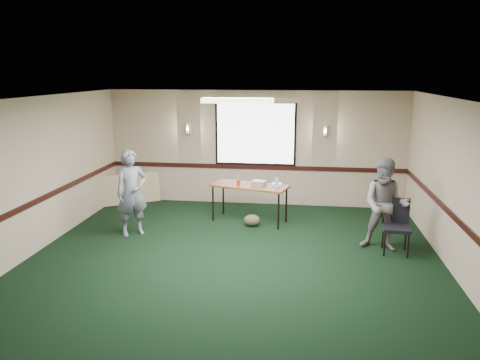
# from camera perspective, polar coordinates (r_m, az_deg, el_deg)

# --- Properties ---
(ground) EXTENTS (8.00, 8.00, 0.00)m
(ground) POSITION_cam_1_polar(r_m,az_deg,el_deg) (7.62, -1.35, -11.05)
(ground) COLOR black
(ground) RESTS_ON ground
(room_shell) EXTENTS (8.00, 8.02, 8.00)m
(room_shell) POSITION_cam_1_polar(r_m,az_deg,el_deg) (9.18, 0.70, 3.46)
(room_shell) COLOR #C9AE91
(room_shell) RESTS_ON ground
(folding_table) EXTENTS (1.71, 1.04, 0.80)m
(folding_table) POSITION_cam_1_polar(r_m,az_deg,el_deg) (9.80, 1.17, -0.94)
(folding_table) COLOR brown
(folding_table) RESTS_ON ground
(projector) EXTENTS (0.33, 0.30, 0.09)m
(projector) POSITION_cam_1_polar(r_m,az_deg,el_deg) (9.77, 2.32, -0.37)
(projector) COLOR gray
(projector) RESTS_ON folding_table
(game_console) EXTENTS (0.21, 0.17, 0.05)m
(game_console) POSITION_cam_1_polar(r_m,az_deg,el_deg) (9.77, 4.51, -0.53)
(game_console) COLOR white
(game_console) RESTS_ON folding_table
(red_cup) EXTENTS (0.08, 0.08, 0.11)m
(red_cup) POSITION_cam_1_polar(r_m,az_deg,el_deg) (9.78, -0.20, -0.28)
(red_cup) COLOR red
(red_cup) RESTS_ON folding_table
(water_bottle) EXTENTS (0.06, 0.06, 0.21)m
(water_bottle) POSITION_cam_1_polar(r_m,az_deg,el_deg) (9.51, 4.50, -0.40)
(water_bottle) COLOR #8DB4E8
(water_bottle) RESTS_ON folding_table
(duffel_bag) EXTENTS (0.40, 0.33, 0.24)m
(duffel_bag) POSITION_cam_1_polar(r_m,az_deg,el_deg) (9.68, 1.47, -4.94)
(duffel_bag) COLOR #4E4A2C
(duffel_bag) RESTS_ON ground
(cable_coil) EXTENTS (0.32, 0.32, 0.01)m
(cable_coil) POSITION_cam_1_polar(r_m,az_deg,el_deg) (10.09, 1.32, -4.86)
(cable_coil) COLOR red
(cable_coil) RESTS_ON ground
(folded_table) EXTENTS (1.30, 0.93, 0.72)m
(folded_table) POSITION_cam_1_polar(r_m,az_deg,el_deg) (11.57, -13.21, -1.05)
(folded_table) COLOR tan
(folded_table) RESTS_ON ground
(conference_chair) EXTENTS (0.50, 0.51, 0.94)m
(conference_chair) POSITION_cam_1_polar(r_m,az_deg,el_deg) (8.67, 18.49, -4.81)
(conference_chair) COLOR black
(conference_chair) RESTS_ON ground
(person_left) EXTENTS (0.73, 0.69, 1.67)m
(person_left) POSITION_cam_1_polar(r_m,az_deg,el_deg) (9.24, -13.06, -1.53)
(person_left) COLOR #38457B
(person_left) RESTS_ON ground
(person_right) EXTENTS (0.93, 0.80, 1.66)m
(person_right) POSITION_cam_1_polar(r_m,az_deg,el_deg) (8.62, 17.31, -2.90)
(person_right) COLOR slate
(person_right) RESTS_ON ground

